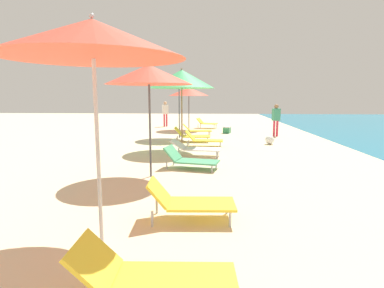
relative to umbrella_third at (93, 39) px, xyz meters
The scene contains 17 objects.
umbrella_third is the anchor object (origin of this frame).
lounger_third_shoreside 2.70m from the umbrella_third, 39.82° to the left, with size 1.39×0.71×0.64m.
lounger_third_inland 2.74m from the umbrella_third, 53.20° to the right, with size 1.50×0.67×0.65m.
umbrella_fourth 3.58m from the umbrella_third, 90.82° to the left, with size 2.06×2.06×2.74m.
lounger_fourth_shoreside 5.13m from the umbrella_third, 79.24° to the left, with size 1.55×0.94×0.60m.
umbrella_fifth 7.46m from the umbrella_third, 87.38° to the left, with size 2.36×2.36×2.95m.
lounger_fifth_shoreside 8.75m from the umbrella_third, 82.63° to the left, with size 1.50×0.64×0.63m.
lounger_fifth_inland 6.75m from the umbrella_third, 81.91° to the left, with size 1.67×0.80×0.54m.
umbrella_sixth 10.80m from the umbrella_third, 90.59° to the left, with size 2.21×2.21×2.95m.
lounger_sixth_shoreside 12.17m from the umbrella_third, 86.90° to the left, with size 1.51×0.77×0.59m.
lounger_sixth_inland 9.90m from the umbrella_third, 86.84° to the left, with size 1.56×0.73×0.65m.
umbrella_farthest 14.53m from the umbrella_third, 89.74° to the left, with size 2.35×2.35×2.56m.
lounger_farthest_shoreside 15.85m from the umbrella_third, 86.01° to the left, with size 1.36×0.93×0.62m.
person_walking_near 12.71m from the umbrella_third, 68.71° to the left, with size 0.41×0.32×1.59m.
person_walking_mid 16.80m from the umbrella_third, 95.66° to the left, with size 0.42×0.36×1.65m.
cooler_box 13.42m from the umbrella_third, 80.23° to the left, with size 0.47×0.57×0.37m.
beach_ball 10.15m from the umbrella_third, 67.19° to the left, with size 0.37×0.37×0.37m, color white.
Camera 1 is at (0.33, 3.54, 1.93)m, focal length 29.08 mm.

